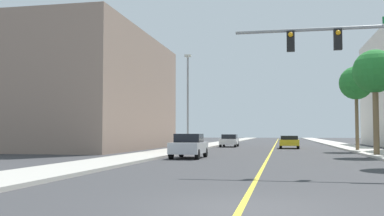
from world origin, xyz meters
name	(u,v)px	position (x,y,z in m)	size (l,w,h in m)	color
ground	(274,147)	(0.00, 42.00, 0.00)	(192.00, 192.00, 0.00)	#38383A
sidewalk_left	(203,146)	(-8.17, 42.00, 0.07)	(3.20, 168.00, 0.15)	#B2ADA3
sidewalk_right	(349,147)	(8.17, 42.00, 0.07)	(3.20, 168.00, 0.15)	beige
lane_marking_center	(274,147)	(0.00, 42.00, 0.00)	(0.16, 144.00, 0.01)	yellow
building_left_near	(81,93)	(-19.07, 32.22, 5.68)	(14.27, 22.83, 11.36)	gray
traffic_signal_mast	(377,58)	(4.58, 8.80, 4.56)	(8.04, 0.36, 6.09)	gray
street_lamp	(188,97)	(-7.07, 27.89, 4.72)	(0.56, 0.28, 8.28)	gray
palm_mid	(375,73)	(7.20, 22.50, 5.74)	(2.98, 2.98, 7.18)	brown
palm_far	(356,84)	(7.29, 30.92, 5.90)	(2.90, 2.90, 7.27)	brown
car_silver	(189,146)	(-4.94, 18.20, 0.78)	(1.88, 3.89, 1.56)	#BCBCC1
car_white	(229,140)	(-5.03, 41.48, 0.75)	(1.94, 4.53, 1.43)	white
car_yellow	(289,142)	(1.65, 37.50, 0.70)	(2.02, 4.25, 1.32)	gold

